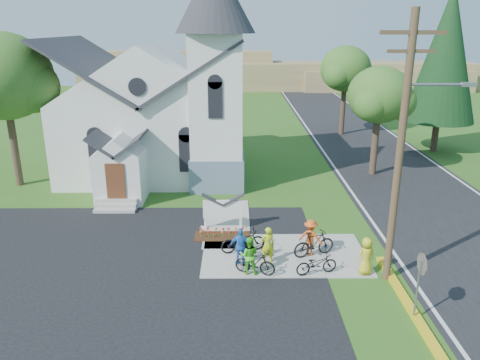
{
  "coord_description": "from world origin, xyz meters",
  "views": [
    {
      "loc": [
        -0.55,
        -17.61,
        9.42
      ],
      "look_at": [
        -0.36,
        5.0,
        1.92
      ],
      "focal_mm": 35.0,
      "sensor_mm": 36.0,
      "label": 1
    }
  ],
  "objects_px": {
    "utility_pole": "(403,144)",
    "stop_sign": "(421,273)",
    "bike_1": "(255,263)",
    "bike_4": "(316,264)",
    "bike_0": "(243,241)",
    "bike_3": "(314,244)",
    "cyclist_0": "(268,245)",
    "church_sign": "(223,210)",
    "cyclist_4": "(366,256)",
    "cyclist_1": "(249,255)",
    "cyclist_3": "(310,237)",
    "bike_2": "(256,246)",
    "cyclist_2": "(241,246)"
  },
  "relations": [
    {
      "from": "bike_0",
      "to": "cyclist_4",
      "type": "bearing_deg",
      "value": -127.24
    },
    {
      "from": "bike_3",
      "to": "bike_4",
      "type": "bearing_deg",
      "value": 154.88
    },
    {
      "from": "cyclist_0",
      "to": "bike_3",
      "type": "distance_m",
      "value": 2.1
    },
    {
      "from": "bike_0",
      "to": "bike_2",
      "type": "height_order",
      "value": "bike_0"
    },
    {
      "from": "utility_pole",
      "to": "bike_1",
      "type": "relative_size",
      "value": 6.11
    },
    {
      "from": "stop_sign",
      "to": "cyclist_0",
      "type": "distance_m",
      "value": 6.23
    },
    {
      "from": "bike_3",
      "to": "cyclist_2",
      "type": "bearing_deg",
      "value": 82.83
    },
    {
      "from": "cyclist_4",
      "to": "church_sign",
      "type": "bearing_deg",
      "value": -56.38
    },
    {
      "from": "cyclist_1",
      "to": "cyclist_4",
      "type": "height_order",
      "value": "cyclist_1"
    },
    {
      "from": "church_sign",
      "to": "cyclist_2",
      "type": "distance_m",
      "value": 3.67
    },
    {
      "from": "stop_sign",
      "to": "bike_1",
      "type": "xyz_separation_m",
      "value": [
        -5.26,
        3.0,
        -1.24
      ]
    },
    {
      "from": "cyclist_2",
      "to": "bike_4",
      "type": "distance_m",
      "value": 3.11
    },
    {
      "from": "bike_2",
      "to": "utility_pole",
      "type": "bearing_deg",
      "value": -117.74
    },
    {
      "from": "cyclist_3",
      "to": "cyclist_4",
      "type": "distance_m",
      "value": 2.56
    },
    {
      "from": "bike_0",
      "to": "cyclist_1",
      "type": "distance_m",
      "value": 1.88
    },
    {
      "from": "cyclist_0",
      "to": "cyclist_4",
      "type": "distance_m",
      "value": 3.93
    },
    {
      "from": "bike_3",
      "to": "cyclist_4",
      "type": "distance_m",
      "value": 2.36
    },
    {
      "from": "utility_pole",
      "to": "bike_2",
      "type": "relative_size",
      "value": 6.37
    },
    {
      "from": "bike_4",
      "to": "bike_3",
      "type": "bearing_deg",
      "value": -19.43
    },
    {
      "from": "bike_1",
      "to": "cyclist_4",
      "type": "distance_m",
      "value": 4.37
    },
    {
      "from": "cyclist_2",
      "to": "bike_2",
      "type": "distance_m",
      "value": 1.08
    },
    {
      "from": "bike_0",
      "to": "bike_1",
      "type": "bearing_deg",
      "value": 177.86
    },
    {
      "from": "bike_0",
      "to": "cyclist_3",
      "type": "relative_size",
      "value": 1.23
    },
    {
      "from": "bike_4",
      "to": "bike_0",
      "type": "bearing_deg",
      "value": 41.83
    },
    {
      "from": "bike_1",
      "to": "utility_pole",
      "type": "bearing_deg",
      "value": -76.56
    },
    {
      "from": "church_sign",
      "to": "utility_pole",
      "type": "xyz_separation_m",
      "value": [
        6.56,
        -4.7,
        4.38
      ]
    },
    {
      "from": "bike_2",
      "to": "cyclist_3",
      "type": "height_order",
      "value": "cyclist_3"
    },
    {
      "from": "church_sign",
      "to": "cyclist_3",
      "type": "relative_size",
      "value": 1.38
    },
    {
      "from": "bike_3",
      "to": "bike_1",
      "type": "bearing_deg",
      "value": 100.87
    },
    {
      "from": "stop_sign",
      "to": "bike_4",
      "type": "xyz_separation_m",
      "value": [
        -2.83,
        3.0,
        -1.28
      ]
    },
    {
      "from": "church_sign",
      "to": "bike_2",
      "type": "height_order",
      "value": "church_sign"
    },
    {
      "from": "church_sign",
      "to": "cyclist_4",
      "type": "distance_m",
      "value": 7.23
    },
    {
      "from": "cyclist_0",
      "to": "bike_4",
      "type": "height_order",
      "value": "cyclist_0"
    },
    {
      "from": "church_sign",
      "to": "bike_1",
      "type": "xyz_separation_m",
      "value": [
        1.38,
        -4.4,
        -0.49
      ]
    },
    {
      "from": "church_sign",
      "to": "utility_pole",
      "type": "relative_size",
      "value": 0.22
    },
    {
      "from": "utility_pole",
      "to": "stop_sign",
      "type": "distance_m",
      "value": 4.52
    },
    {
      "from": "stop_sign",
      "to": "cyclist_2",
      "type": "distance_m",
      "value": 7.02
    },
    {
      "from": "cyclist_0",
      "to": "cyclist_4",
      "type": "xyz_separation_m",
      "value": [
        3.81,
        -0.97,
        -0.02
      ]
    },
    {
      "from": "cyclist_1",
      "to": "bike_3",
      "type": "bearing_deg",
      "value": -145.54
    },
    {
      "from": "utility_pole",
      "to": "bike_3",
      "type": "height_order",
      "value": "utility_pole"
    },
    {
      "from": "bike_0",
      "to": "cyclist_2",
      "type": "distance_m",
      "value": 1.16
    },
    {
      "from": "cyclist_0",
      "to": "cyclist_3",
      "type": "height_order",
      "value": "cyclist_3"
    },
    {
      "from": "stop_sign",
      "to": "cyclist_4",
      "type": "xyz_separation_m",
      "value": [
        -0.9,
        3.0,
        -0.96
      ]
    },
    {
      "from": "cyclist_1",
      "to": "cyclist_3",
      "type": "xyz_separation_m",
      "value": [
        2.65,
        1.58,
        0.02
      ]
    },
    {
      "from": "bike_2",
      "to": "cyclist_4",
      "type": "bearing_deg",
      "value": -117.85
    },
    {
      "from": "church_sign",
      "to": "bike_0",
      "type": "relative_size",
      "value": 1.12
    },
    {
      "from": "cyclist_1",
      "to": "cyclist_3",
      "type": "relative_size",
      "value": 0.98
    },
    {
      "from": "cyclist_0",
      "to": "cyclist_3",
      "type": "xyz_separation_m",
      "value": [
        1.87,
        0.7,
        0.01
      ]
    },
    {
      "from": "bike_0",
      "to": "bike_2",
      "type": "distance_m",
      "value": 0.64
    },
    {
      "from": "bike_0",
      "to": "cyclist_1",
      "type": "xyz_separation_m",
      "value": [
        0.23,
        -1.85,
        0.26
      ]
    }
  ]
}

